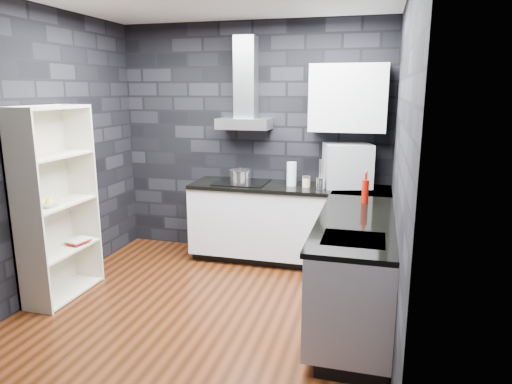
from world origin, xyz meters
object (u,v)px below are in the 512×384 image
at_px(utensil_crock, 321,183).
at_px(appliance_garage, 347,166).
at_px(pot, 240,177).
at_px(bookshelf, 57,204).
at_px(glass_vase, 292,174).
at_px(fruit_bowl, 47,203).
at_px(storage_jar, 306,182).
at_px(red_bottle, 365,192).

xyz_separation_m(utensil_crock, appliance_garage, (0.26, 0.20, 0.16)).
relative_size(pot, bookshelf, 0.13).
bearing_deg(glass_vase, pot, -172.68).
bearing_deg(glass_vase, fruit_bowl, -142.29).
bearing_deg(appliance_garage, pot, 172.53).
distance_m(glass_vase, storage_jar, 0.19).
bearing_deg(fruit_bowl, glass_vase, 37.71).
relative_size(bookshelf, fruit_bowl, 7.63).
relative_size(glass_vase, fruit_bowl, 1.11).
xyz_separation_m(pot, bookshelf, (-1.38, -1.31, -0.08)).
relative_size(utensil_crock, fruit_bowl, 0.52).
height_order(appliance_garage, red_bottle, appliance_garage).
bearing_deg(red_bottle, fruit_bowl, -161.60).
distance_m(pot, appliance_garage, 1.18).
relative_size(storage_jar, utensil_crock, 0.85).
bearing_deg(storage_jar, pot, -175.88).
relative_size(pot, appliance_garage, 0.48).
xyz_separation_m(storage_jar, appliance_garage, (0.42, 0.14, 0.17)).
height_order(storage_jar, red_bottle, red_bottle).
xyz_separation_m(glass_vase, storage_jar, (0.17, -0.02, -0.08)).
distance_m(glass_vase, red_bottle, 1.00).
distance_m(pot, red_bottle, 1.47).
xyz_separation_m(pot, appliance_garage, (1.16, 0.19, 0.14)).
distance_m(glass_vase, fruit_bowl, 2.47).
bearing_deg(bookshelf, utensil_crock, 9.71).
bearing_deg(fruit_bowl, pot, 46.05).
height_order(glass_vase, bookshelf, bookshelf).
bearing_deg(glass_vase, red_bottle, -36.08).
bearing_deg(pot, bookshelf, -136.57).
xyz_separation_m(pot, utensil_crock, (0.90, -0.01, -0.02)).
relative_size(appliance_garage, red_bottle, 2.24).
xyz_separation_m(utensil_crock, bookshelf, (-2.28, -1.30, -0.06)).
height_order(pot, storage_jar, pot).
xyz_separation_m(pot, fruit_bowl, (-1.38, -1.44, -0.04)).
height_order(glass_vase, fruit_bowl, glass_vase).
bearing_deg(bookshelf, appliance_garage, 10.52).
relative_size(red_bottle, bookshelf, 0.12).
bearing_deg(fruit_bowl, red_bottle, 18.40).
relative_size(storage_jar, bookshelf, 0.06).
xyz_separation_m(glass_vase, bookshelf, (-1.95, -1.38, -0.13)).
xyz_separation_m(storage_jar, fruit_bowl, (-2.12, -1.49, -0.01)).
bearing_deg(utensil_crock, fruit_bowl, -147.96).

